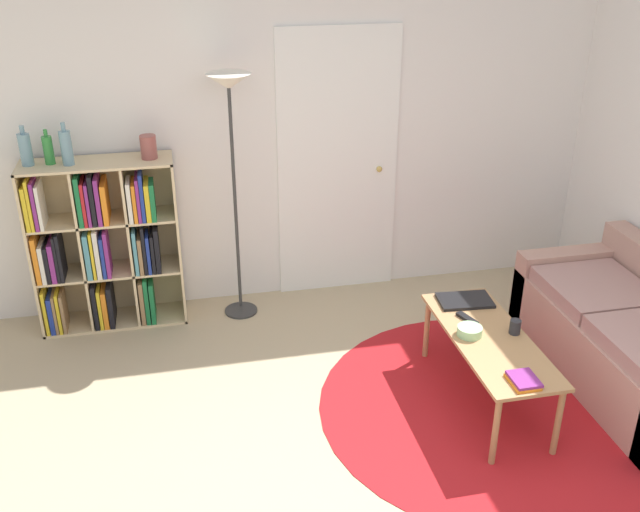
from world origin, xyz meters
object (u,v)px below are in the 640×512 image
Objects in this scene: bottle_left at (25,149)px; bottle_middle at (48,150)px; bookshelf at (102,246)px; bowl at (470,331)px; cup at (515,327)px; bottle_right at (66,147)px; vase_on_shelf at (148,147)px; laptop at (465,300)px; couch at (640,341)px; floor_lamp at (230,114)px; coffee_table at (489,344)px.

bottle_left reaches higher than bottle_middle.
bookshelf reaches higher than bowl.
bottle_right is at bearing 150.67° from cup.
bottle_right is at bearing -19.40° from bottle_middle.
vase_on_shelf reaches higher than bookshelf.
bottle_right is at bearing 148.60° from bowl.
bottle_right is 1.78× the size of vase_on_shelf.
laptop is 0.44m from cup.
bookshelf is at bearing 156.32° from couch.
laptop is (-1.02, 0.41, 0.19)m from couch.
couch is 4.12m from bottle_left.
bottle_middle is at bearing 175.82° from floor_lamp.
laptop is at bearing -22.64° from bottle_middle.
coffee_table is 0.14m from bowl.
vase_on_shelf is (-1.77, 1.43, 0.81)m from bowl.
bottle_right is (-2.41, 1.44, 0.93)m from coffee_table.
bottle_right is at bearing -177.13° from vase_on_shelf.
bottle_right is (0.12, -0.04, 0.02)m from bottle_middle.
bookshelf is 0.69× the size of floor_lamp.
coffee_table is 0.18m from cup.
cup is at bearing -8.33° from bowl.
vase_on_shelf is at bearing -1.14° from bottle_left.
bottle_right reaches higher than laptop.
vase_on_shelf reaches higher than couch.
couch is 18.58× the size of cup.
floor_lamp reaches higher than bookshelf.
floor_lamp is 0.60m from vase_on_shelf.
bottle_middle is at bearing 157.36° from laptop.
cup is (0.27, -0.04, 0.02)m from bowl.
bowl is 0.94× the size of vase_on_shelf.
couch is 3.99m from bottle_middle.
bottle_middle reaches higher than vase_on_shelf.
bottle_right is 0.52m from vase_on_shelf.
bottle_left reaches higher than bookshelf.
bottle_middle is (-3.56, 1.47, 1.04)m from couch.
bottle_left is (-3.70, 1.47, 1.05)m from couch.
cup is at bearing -43.08° from floor_lamp.
coffee_table is 3.07m from bottle_middle.
couch reaches higher than cup.
bottle_middle is (-2.68, 1.48, 0.81)m from cup.
bottle_middle is (-2.54, 1.06, 0.85)m from laptop.
couch is at bearing -22.44° from bottle_middle.
coffee_table is at bearing -46.35° from floor_lamp.
bottle_middle is (-2.53, 1.49, 0.91)m from coffee_table.
coffee_table is at bearing -21.25° from bowl.
bottle_left is at bearing 150.55° from bowl.
coffee_table is 3.19m from bottle_left.
laptop is 2.77m from bottle_right.
coffee_table is 2.95m from bottle_right.
floor_lamp is 1.34m from bottle_left.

